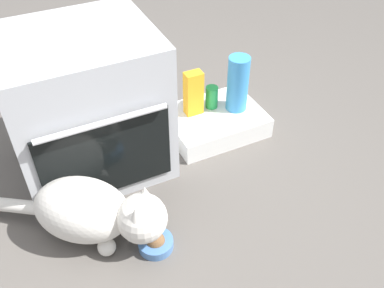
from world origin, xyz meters
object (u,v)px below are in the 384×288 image
at_px(water_bottle, 238,84).
at_px(food_bowl, 156,243).
at_px(juice_carton, 193,93).
at_px(cat, 94,212).
at_px(oven, 86,106).
at_px(pantry_cabinet, 214,121).
at_px(soda_can, 212,97).

bearing_deg(water_bottle, food_bowl, -141.06).
bearing_deg(juice_carton, cat, -145.19).
xyz_separation_m(oven, cat, (-0.12, -0.44, -0.19)).
distance_m(food_bowl, water_bottle, 0.92).
xyz_separation_m(pantry_cabinet, cat, (-0.76, -0.41, 0.09)).
height_order(food_bowl, soda_can, soda_can).
height_order(cat, juice_carton, juice_carton).
bearing_deg(water_bottle, soda_can, 149.42).
distance_m(pantry_cabinet, juice_carton, 0.21).
bearing_deg(water_bottle, pantry_cabinet, 177.85).
bearing_deg(juice_carton, food_bowl, -127.24).
xyz_separation_m(soda_can, juice_carton, (-0.11, -0.01, 0.06)).
height_order(pantry_cabinet, water_bottle, water_bottle).
bearing_deg(pantry_cabinet, oven, 177.01).
height_order(food_bowl, juice_carton, juice_carton).
bearing_deg(food_bowl, oven, 96.92).
xyz_separation_m(oven, juice_carton, (0.54, 0.02, -0.11)).
xyz_separation_m(pantry_cabinet, food_bowl, (-0.57, -0.56, -0.03)).
bearing_deg(pantry_cabinet, food_bowl, -135.20).
xyz_separation_m(pantry_cabinet, juice_carton, (-0.10, 0.06, 0.17)).
distance_m(food_bowl, juice_carton, 0.81).
bearing_deg(oven, water_bottle, -2.86).
relative_size(cat, soda_can, 5.85).
relative_size(oven, food_bowl, 4.74).
distance_m(cat, juice_carton, 0.81).
relative_size(food_bowl, juice_carton, 0.60).
bearing_deg(water_bottle, cat, -155.64).
height_order(water_bottle, juice_carton, water_bottle).
distance_m(food_bowl, cat, 0.28).
relative_size(cat, water_bottle, 2.34).
bearing_deg(oven, pantry_cabinet, -2.99).
bearing_deg(soda_can, food_bowl, -132.86).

